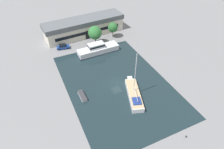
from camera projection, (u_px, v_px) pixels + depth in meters
The scene contains 10 objects.
ground_plane at pixel (117, 83), 54.45m from camera, with size 440.00×440.00×0.00m, color slate.
water_canal at pixel (117, 83), 54.45m from camera, with size 26.16×39.05×0.01m, color #19282D.
warehouse_building at pixel (84, 27), 74.19m from camera, with size 30.39×9.70×6.25m.
quay_tree_near_building at pixel (95, 33), 67.85m from camera, with size 4.67×4.67×6.75m.
quay_tree_by_water at pixel (113, 27), 72.14m from camera, with size 3.59×3.59×5.67m.
parked_car at pixel (63, 47), 67.74m from camera, with size 4.45×2.49×1.60m.
sailboat_moored at pixel (134, 94), 50.24m from camera, with size 6.17×12.06×12.57m.
motor_cruiser at pixel (98, 49), 65.52m from camera, with size 13.84×4.27×3.57m.
small_dinghy at pixel (82, 96), 50.28m from camera, with size 1.40×4.04×0.72m.
mooring_bollard at pixel (186, 136), 41.31m from camera, with size 0.24×0.24×0.54m.
Camera 1 is at (-18.23, -36.24, 36.42)m, focal length 32.00 mm.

